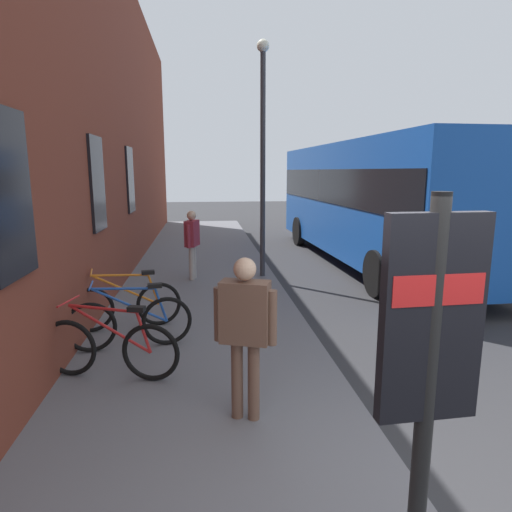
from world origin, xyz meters
TOP-DOWN VIEW (x-y plane):
  - ground at (6.00, -1.00)m, footprint 60.00×60.00m
  - sidewalk_pavement at (8.00, 1.75)m, footprint 24.00×3.50m
  - station_facade at (8.99, 3.80)m, footprint 22.00×0.65m
  - bicycle_by_door at (2.82, 2.85)m, footprint 0.60×1.73m
  - bicycle_beside_lamp at (3.74, 2.76)m, footprint 0.48×1.76m
  - bicycle_under_window at (4.58, 2.95)m, footprint 0.53×1.75m
  - transit_info_sign at (-0.35, 0.53)m, footprint 0.11×0.55m
  - city_bus at (9.65, -3.00)m, footprint 10.58×2.90m
  - pedestrian_by_facade at (1.74, 1.30)m, footprint 0.38×0.61m
  - pedestrian_crossing_street at (7.79, 1.96)m, footprint 0.59×0.36m
  - street_lamp at (7.92, 0.30)m, footprint 0.28×0.28m

SIDE VIEW (x-z plane):
  - ground at x=6.00m, z-range 0.00..0.00m
  - sidewalk_pavement at x=8.00m, z-range 0.00..0.12m
  - bicycle_by_door at x=2.82m, z-range 0.02..1.00m
  - bicycle_beside_lamp at x=3.74m, z-range 0.02..1.00m
  - bicycle_under_window at x=4.58m, z-range 0.02..1.00m
  - pedestrian_crossing_street at x=7.79m, z-range 0.30..1.90m
  - pedestrian_by_facade at x=1.74m, z-range 0.31..1.99m
  - transit_info_sign at x=-0.35m, z-range 0.52..2.92m
  - city_bus at x=9.65m, z-range 0.24..3.59m
  - street_lamp at x=7.92m, z-range 0.60..5.95m
  - station_facade at x=8.99m, z-range 0.00..7.65m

